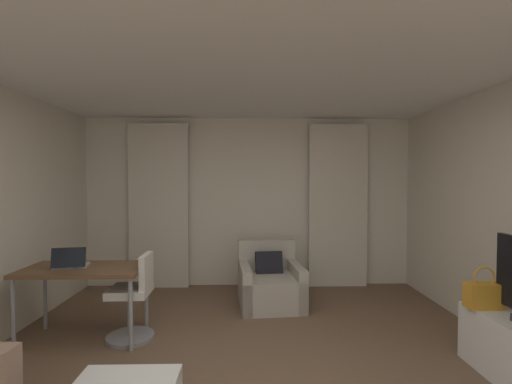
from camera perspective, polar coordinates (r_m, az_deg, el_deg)
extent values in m
cube|color=beige|center=(5.65, -1.15, -1.58)|extent=(5.12, 0.06, 2.60)
cube|color=white|center=(2.79, -0.81, 22.68)|extent=(5.12, 6.12, 0.06)
cube|color=beige|center=(5.68, -15.15, -2.13)|extent=(0.90, 0.06, 2.50)
cube|color=beige|center=(5.70, 12.84, -2.10)|extent=(0.90, 0.06, 2.50)
cube|color=#B2A899|center=(4.90, 2.30, -15.24)|extent=(0.87, 0.94, 0.40)
cube|color=#B2A899|center=(5.15, 1.67, -9.78)|extent=(0.81, 0.21, 0.40)
cube|color=#B2A899|center=(4.94, 6.32, -14.25)|extent=(0.20, 0.88, 0.54)
cube|color=#B2A899|center=(4.84, -1.80, -14.58)|extent=(0.20, 0.88, 0.54)
cube|color=black|center=(4.94, 2.07, -11.47)|extent=(0.38, 0.23, 0.37)
cube|color=brown|center=(4.17, -25.51, -10.95)|extent=(1.21, 0.64, 0.04)
cylinder|color=#99999E|center=(4.74, -30.39, -14.13)|extent=(0.04, 0.04, 0.71)
cylinder|color=#99999E|center=(4.33, -16.95, -15.48)|extent=(0.04, 0.04, 0.71)
cylinder|color=#99999E|center=(4.30, -34.01, -15.86)|extent=(0.04, 0.04, 0.71)
cylinder|color=#99999E|center=(3.84, -19.22, -17.79)|extent=(0.04, 0.04, 0.71)
cylinder|color=gray|center=(4.14, -19.29, -18.15)|extent=(0.06, 0.06, 0.46)
cylinder|color=gray|center=(4.21, -19.26, -20.83)|extent=(0.48, 0.48, 0.04)
cube|color=silver|center=(4.05, -19.33, -14.56)|extent=(0.41, 0.41, 0.08)
cube|color=silver|center=(3.96, -16.95, -11.80)|extent=(0.07, 0.36, 0.34)
cube|color=#ADADB2|center=(4.25, -27.12, -10.36)|extent=(0.36, 0.28, 0.02)
cube|color=black|center=(4.12, -27.53, -9.19)|extent=(0.32, 0.11, 0.20)
cube|color=orange|center=(3.86, 32.34, -13.68)|extent=(0.30, 0.14, 0.22)
torus|color=orange|center=(3.82, 32.38, -11.36)|extent=(0.20, 0.02, 0.20)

